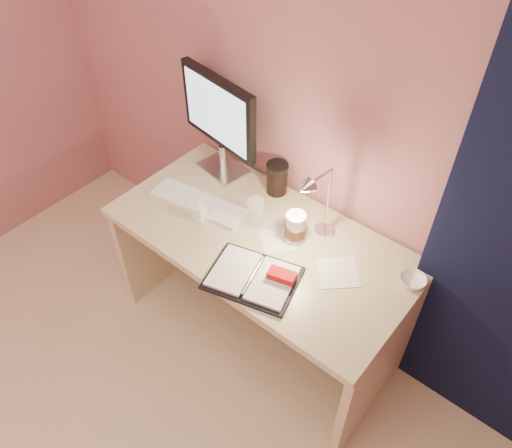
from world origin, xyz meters
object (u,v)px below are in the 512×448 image
Objects in this scene: monitor at (220,117)px; dark_jar at (277,180)px; lotion_bottle at (200,210)px; desk_lamp at (318,204)px; keyboard at (198,203)px; bowl at (413,281)px; desk at (271,260)px; clear_cup at (256,212)px; coffee_cup at (295,228)px; planner at (255,277)px.

monitor reaches higher than dark_jar.
desk_lamp reaches higher than lotion_bottle.
bowl reaches higher than keyboard.
desk is 0.30m from clear_cup.
coffee_cup is (0.13, 0.01, 0.30)m from desk.
desk is at bearing -177.69° from coffee_cup.
keyboard is at bearing 144.32° from planner.
monitor is 0.49m from clear_cup.
lotion_bottle is (0.08, -0.07, 0.05)m from keyboard.
monitor is 4.79× the size of bowl.
coffee_cup is 1.13× the size of clear_cup.
desk_lamp reaches higher than coffee_cup.
planner is at bearing -142.16° from bowl.
desk is 9.62× the size of dark_jar.
planner is 0.34m from clear_cup.
bowl is at bearing 21.79° from planner.
bowl is at bearing 16.55° from desk_lamp.
clear_cup is 0.26m from lotion_bottle.
desk is at bearing -56.94° from dark_jar.
keyboard is 3.24× the size of coffee_cup.
dark_jar is at bearing 123.06° from desk.
desk_lamp is (0.50, 0.20, 0.18)m from lotion_bottle.
desk_lamp reaches higher than planner.
keyboard is 1.03m from bowl.
coffee_cup is at bearing 7.93° from clear_cup.
desk is 12.76× the size of bowl.
keyboard is 3.30× the size of dark_jar.
coffee_cup is at bearing -6.91° from monitor.
coffee_cup is (0.49, 0.11, 0.06)m from keyboard.
coffee_cup reaches higher than desk.
monitor reaches higher than clear_cup.
bowl is 0.79m from dark_jar.
planner reaches higher than desk.
desk is 10.63× the size of clear_cup.
monitor is at bearing 176.94° from bowl.
keyboard is (-0.37, -0.10, 0.24)m from desk.
keyboard is 0.39m from dark_jar.
monitor is 0.65m from coffee_cup.
desk is at bearing -170.23° from bowl.
dark_jar is (0.31, 0.04, -0.24)m from monitor.
dark_jar is (-0.14, 0.21, 0.30)m from desk.
monitor is 0.68m from desk_lamp.
dark_jar is at bearing 103.22° from planner.
lotion_bottle is (-0.93, -0.28, 0.04)m from bowl.
clear_cup reaches higher than lotion_bottle.
desk is at bearing 6.53° from keyboard.
lotion_bottle is (-0.21, -0.15, -0.01)m from clear_cup.
keyboard is at bearing -164.38° from desk.
monitor reaches higher than planner.
monitor is 0.42m from keyboard.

